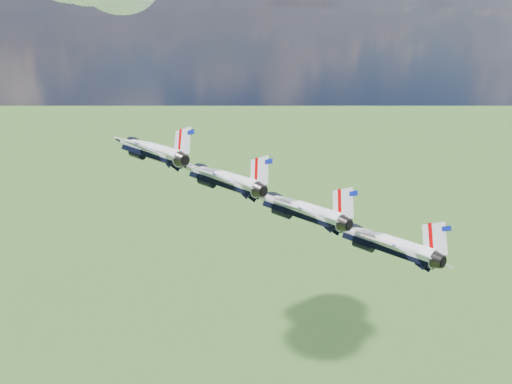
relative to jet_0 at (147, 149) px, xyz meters
name	(u,v)px	position (x,y,z in m)	size (l,w,h in m)	color
jet_0	(147,149)	(0.00, 0.00, 0.00)	(10.71, 15.86, 4.74)	white
jet_1	(218,177)	(6.93, -7.02, -2.54)	(10.71, 15.86, 4.74)	white
jet_2	(295,208)	(13.87, -14.04, -5.09)	(10.71, 15.86, 4.74)	white
jet_3	(379,241)	(20.80, -21.06, -7.63)	(10.71, 15.86, 4.74)	white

